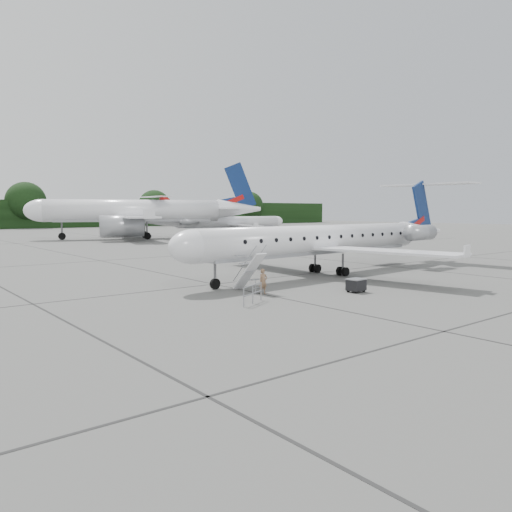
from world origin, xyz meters
TOP-DOWN VIEW (x-y plane):
  - ground at (0.00, 0.00)m, footprint 320.00×320.00m
  - main_regional_jet at (2.48, 5.93)m, footprint 31.47×23.56m
  - airstair at (-6.54, 3.15)m, footprint 0.98×2.21m
  - passenger at (-6.46, 1.92)m, footprint 0.58×0.40m
  - safety_railing at (-8.84, -0.08)m, footprint 2.00×1.06m
  - baggage_cart at (-1.56, -1.09)m, footprint 1.08×0.89m
  - bg_narrowbody at (13.29, 61.93)m, footprint 45.95×39.83m
  - bg_regional_right at (32.40, 59.62)m, footprint 30.58×22.95m

SIDE VIEW (x-z plane):
  - ground at x=0.00m, z-range 0.00..0.00m
  - baggage_cart at x=-1.56m, z-range 0.00..0.90m
  - safety_railing at x=-8.84m, z-range 0.00..1.00m
  - passenger at x=-6.46m, z-range 0.00..1.53m
  - airstair at x=-6.54m, z-range 0.00..2.43m
  - bg_regional_right at x=32.40m, z-range 0.00..7.67m
  - main_regional_jet at x=2.48m, z-range 0.00..7.74m
  - bg_narrowbody at x=13.29m, z-range 0.00..13.82m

